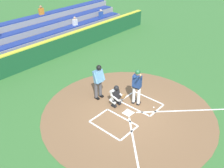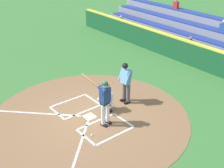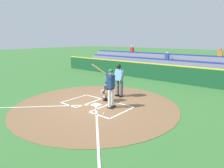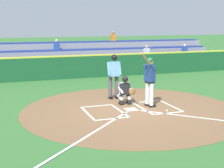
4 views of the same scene
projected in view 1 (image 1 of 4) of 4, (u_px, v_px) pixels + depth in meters
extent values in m
plane|color=#387033|center=(128.00, 113.00, 11.64)|extent=(120.00, 120.00, 0.00)
cylinder|color=brown|center=(128.00, 113.00, 11.63)|extent=(8.00, 8.00, 0.01)
cube|color=white|center=(128.00, 113.00, 11.63)|extent=(0.44, 0.44, 0.01)
cube|color=white|center=(127.00, 96.00, 12.81)|extent=(1.20, 0.08, 0.01)
cube|color=white|center=(157.00, 110.00, 11.79)|extent=(1.20, 0.08, 0.01)
cube|color=white|center=(134.00, 108.00, 11.92)|extent=(0.08, 1.80, 0.01)
cube|color=white|center=(148.00, 98.00, 12.68)|extent=(0.08, 1.80, 0.01)
cube|color=white|center=(99.00, 115.00, 11.47)|extent=(1.20, 0.08, 0.01)
cube|color=white|center=(129.00, 133.00, 10.45)|extent=(1.20, 0.08, 0.01)
cube|color=white|center=(122.00, 117.00, 11.34)|extent=(0.08, 1.80, 0.01)
cube|color=white|center=(104.00, 131.00, 10.57)|extent=(0.08, 1.80, 0.01)
cube|color=white|center=(138.00, 163.00, 9.09)|extent=(3.73, 3.73, 0.01)
cube|color=white|center=(191.00, 110.00, 11.78)|extent=(3.73, 3.73, 0.01)
cylinder|color=white|center=(134.00, 95.00, 12.06)|extent=(0.15, 0.15, 0.84)
cube|color=black|center=(134.00, 102.00, 12.32)|extent=(0.28, 0.17, 0.09)
cylinder|color=white|center=(139.00, 96.00, 11.95)|extent=(0.15, 0.15, 0.84)
cube|color=black|center=(139.00, 103.00, 12.21)|extent=(0.28, 0.17, 0.09)
cube|color=black|center=(137.00, 87.00, 11.76)|extent=(0.28, 0.38, 0.10)
cube|color=navy|center=(137.00, 81.00, 11.60)|extent=(0.31, 0.44, 0.60)
sphere|color=tan|center=(138.00, 73.00, 11.40)|extent=(0.21, 0.21, 0.21)
sphere|color=#1E512D|center=(138.00, 72.00, 11.35)|extent=(0.23, 0.23, 0.23)
cube|color=#1E512D|center=(139.00, 72.00, 11.45)|extent=(0.14, 0.19, 0.02)
cylinder|color=navy|center=(137.00, 76.00, 11.42)|extent=(0.44, 0.17, 0.21)
cylinder|color=navy|center=(141.00, 78.00, 11.33)|extent=(0.28, 0.14, 0.29)
cylinder|color=#AD7F4C|center=(140.00, 76.00, 10.85)|extent=(0.62, 0.48, 0.53)
cylinder|color=#AD7F4C|center=(140.00, 77.00, 11.27)|extent=(0.10, 0.11, 0.08)
cube|color=black|center=(118.00, 103.00, 12.22)|extent=(0.13, 0.27, 0.09)
cube|color=black|center=(119.00, 101.00, 12.12)|extent=(0.13, 0.25, 0.37)
cylinder|color=silver|center=(117.00, 99.00, 12.14)|extent=(0.17, 0.37, 0.21)
cube|color=black|center=(114.00, 106.00, 12.03)|extent=(0.13, 0.27, 0.09)
cube|color=black|center=(114.00, 104.00, 11.92)|extent=(0.13, 0.25, 0.37)
cylinder|color=silver|center=(113.00, 102.00, 11.94)|extent=(0.17, 0.37, 0.21)
cube|color=silver|center=(115.00, 94.00, 11.87)|extent=(0.42, 0.37, 0.52)
cube|color=black|center=(117.00, 95.00, 11.81)|extent=(0.43, 0.24, 0.46)
sphere|color=#9E7051|center=(116.00, 88.00, 11.64)|extent=(0.21, 0.21, 0.21)
sphere|color=black|center=(116.00, 88.00, 11.62)|extent=(0.24, 0.24, 0.24)
cylinder|color=silver|center=(120.00, 94.00, 11.90)|extent=(0.11, 0.45, 0.20)
cylinder|color=silver|center=(115.00, 98.00, 11.66)|extent=(0.11, 0.45, 0.20)
ellipsoid|color=brown|center=(124.00, 96.00, 11.80)|extent=(0.28, 0.11, 0.28)
cylinder|color=#4C4C51|center=(100.00, 88.00, 12.57)|extent=(0.16, 0.16, 0.86)
cube|color=black|center=(101.00, 96.00, 12.78)|extent=(0.15, 0.29, 0.09)
cylinder|color=#4C4C51|center=(96.00, 90.00, 12.40)|extent=(0.16, 0.16, 0.86)
cube|color=black|center=(97.00, 98.00, 12.61)|extent=(0.15, 0.29, 0.09)
cube|color=#5B8EB7|center=(98.00, 76.00, 12.07)|extent=(0.46, 0.39, 0.66)
sphere|color=#9E7051|center=(99.00, 68.00, 11.81)|extent=(0.22, 0.22, 0.22)
sphere|color=black|center=(99.00, 68.00, 11.78)|extent=(0.25, 0.25, 0.25)
cylinder|color=#5B8EB7|center=(103.00, 75.00, 12.16)|extent=(0.12, 0.29, 0.56)
cylinder|color=#5B8EB7|center=(96.00, 78.00, 11.86)|extent=(0.12, 0.29, 0.56)
sphere|color=white|center=(154.00, 107.00, 11.95)|extent=(0.07, 0.07, 0.07)
cube|color=#19512D|center=(34.00, 56.00, 15.58)|extent=(22.00, 0.36, 1.25)
cube|color=yellow|center=(33.00, 46.00, 15.24)|extent=(22.00, 0.32, 0.06)
cube|color=gray|center=(26.00, 57.00, 16.37)|extent=(20.00, 0.85, 0.45)
cube|color=navy|center=(26.00, 53.00, 16.23)|extent=(19.60, 0.72, 0.08)
cube|color=gray|center=(19.00, 50.00, 16.74)|extent=(20.00, 0.85, 0.90)
cube|color=navy|center=(17.00, 43.00, 16.48)|extent=(19.60, 0.72, 0.08)
cube|color=gray|center=(12.00, 44.00, 17.10)|extent=(20.00, 0.85, 1.35)
cube|color=navy|center=(9.00, 34.00, 16.73)|extent=(19.60, 0.72, 0.08)
cube|color=gray|center=(5.00, 38.00, 17.47)|extent=(20.00, 0.85, 1.80)
cube|color=navy|center=(2.00, 25.00, 16.99)|extent=(19.60, 0.72, 0.08)
cube|color=#284C9E|center=(101.00, 14.00, 21.37)|extent=(0.36, 0.22, 0.46)
sphere|color=beige|center=(101.00, 10.00, 21.20)|extent=(0.20, 0.20, 0.20)
cube|color=white|center=(75.00, 22.00, 19.51)|extent=(0.36, 0.22, 0.46)
sphere|color=tan|center=(75.00, 18.00, 19.33)|extent=(0.20, 0.20, 0.20)
cube|color=orange|center=(41.00, 11.00, 18.87)|extent=(0.36, 0.22, 0.46)
sphere|color=#9E7051|center=(41.00, 7.00, 18.69)|extent=(0.20, 0.20, 0.20)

